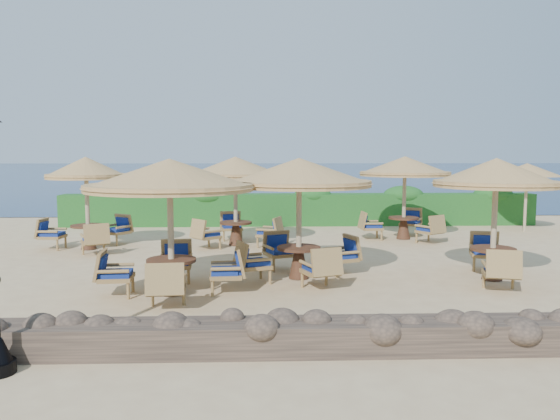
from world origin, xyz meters
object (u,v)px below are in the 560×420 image
(extra_parasol, at_px, (527,170))
(cafe_set_0, at_px, (170,196))
(cafe_set_2, at_px, (496,189))
(cafe_set_3, at_px, (87,188))
(cafe_set_1, at_px, (299,192))
(cafe_set_4, at_px, (235,181))
(cafe_set_5, at_px, (405,179))

(extra_parasol, xyz_separation_m, cafe_set_0, (-11.04, -8.20, -0.24))
(extra_parasol, bearing_deg, cafe_set_2, -120.51)
(cafe_set_2, xyz_separation_m, cafe_set_3, (-10.00, 4.15, -0.23))
(extra_parasol, bearing_deg, cafe_set_0, -143.39)
(cafe_set_3, bearing_deg, cafe_set_2, -22.53)
(cafe_set_1, height_order, cafe_set_3, same)
(cafe_set_1, relative_size, cafe_set_4, 1.11)
(cafe_set_2, bearing_deg, cafe_set_1, 176.07)
(extra_parasol, xyz_separation_m, cafe_set_3, (-14.24, -3.06, -0.42))
(cafe_set_1, height_order, cafe_set_5, same)
(cafe_set_3, distance_m, cafe_set_4, 4.24)
(cafe_set_0, height_order, cafe_set_3, same)
(cafe_set_0, relative_size, cafe_set_1, 1.03)
(cafe_set_1, relative_size, cafe_set_5, 1.10)
(extra_parasol, relative_size, cafe_set_0, 0.73)
(cafe_set_0, bearing_deg, cafe_set_5, 46.58)
(cafe_set_2, height_order, cafe_set_4, same)
(cafe_set_3, xyz_separation_m, cafe_set_4, (4.20, 0.56, 0.17))
(extra_parasol, height_order, cafe_set_1, cafe_set_1)
(cafe_set_1, xyz_separation_m, cafe_set_4, (-1.58, 4.42, 0.01))
(cafe_set_0, relative_size, cafe_set_5, 1.13)
(cafe_set_2, bearing_deg, extra_parasol, 59.49)
(extra_parasol, height_order, cafe_set_5, cafe_set_5)
(cafe_set_5, bearing_deg, cafe_set_2, -85.41)
(extra_parasol, height_order, cafe_set_4, cafe_set_4)
(extra_parasol, bearing_deg, cafe_set_1, -140.73)
(cafe_set_0, height_order, cafe_set_1, same)
(cafe_set_1, xyz_separation_m, cafe_set_2, (4.21, -0.29, 0.07))
(cafe_set_2, height_order, cafe_set_3, same)
(cafe_set_2, relative_size, cafe_set_5, 1.00)
(cafe_set_1, distance_m, cafe_set_3, 6.96)
(cafe_set_1, distance_m, cafe_set_5, 6.58)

